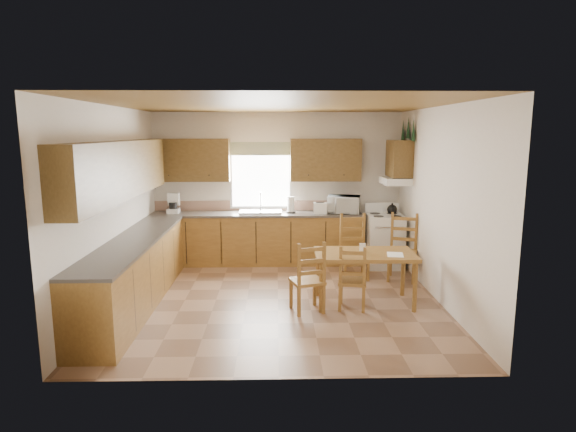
{
  "coord_description": "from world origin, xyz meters",
  "views": [
    {
      "loc": [
        -0.01,
        -6.54,
        2.35
      ],
      "look_at": [
        0.15,
        0.3,
        1.15
      ],
      "focal_mm": 30.0,
      "sensor_mm": 36.0,
      "label": 1
    }
  ],
  "objects_px": {
    "dining_table": "(364,278)",
    "chair_near_left": "(307,276)",
    "microwave": "(344,204)",
    "chair_far_left": "(355,247)",
    "chair_near_right": "(352,277)",
    "stove": "(384,241)",
    "chair_far_right": "(403,248)"
  },
  "relations": [
    {
      "from": "microwave",
      "to": "chair_near_right",
      "type": "bearing_deg",
      "value": -82.26
    },
    {
      "from": "chair_near_left",
      "to": "chair_far_right",
      "type": "distance_m",
      "value": 2.08
    },
    {
      "from": "stove",
      "to": "chair_far_right",
      "type": "bearing_deg",
      "value": -80.14
    },
    {
      "from": "stove",
      "to": "microwave",
      "type": "xyz_separation_m",
      "value": [
        -0.7,
        0.24,
        0.62
      ]
    },
    {
      "from": "chair_far_right",
      "to": "microwave",
      "type": "bearing_deg",
      "value": 147.04
    },
    {
      "from": "chair_near_left",
      "to": "chair_far_right",
      "type": "height_order",
      "value": "chair_far_right"
    },
    {
      "from": "dining_table",
      "to": "chair_near_left",
      "type": "bearing_deg",
      "value": -160.67
    },
    {
      "from": "chair_far_right",
      "to": "chair_near_right",
      "type": "bearing_deg",
      "value": -109.46
    },
    {
      "from": "chair_far_left",
      "to": "chair_far_right",
      "type": "distance_m",
      "value": 0.76
    },
    {
      "from": "chair_far_left",
      "to": "stove",
      "type": "bearing_deg",
      "value": 43.47
    },
    {
      "from": "chair_near_right",
      "to": "chair_far_right",
      "type": "height_order",
      "value": "chair_far_right"
    },
    {
      "from": "stove",
      "to": "chair_near_left",
      "type": "bearing_deg",
      "value": -123.28
    },
    {
      "from": "microwave",
      "to": "chair_near_left",
      "type": "height_order",
      "value": "microwave"
    },
    {
      "from": "dining_table",
      "to": "chair_near_right",
      "type": "xyz_separation_m",
      "value": [
        -0.19,
        -0.19,
        0.07
      ]
    },
    {
      "from": "microwave",
      "to": "chair_far_right",
      "type": "relative_size",
      "value": 0.49
    },
    {
      "from": "microwave",
      "to": "dining_table",
      "type": "relative_size",
      "value": 0.38
    },
    {
      "from": "stove",
      "to": "microwave",
      "type": "distance_m",
      "value": 0.97
    },
    {
      "from": "dining_table",
      "to": "chair_far_right",
      "type": "bearing_deg",
      "value": 53.9
    },
    {
      "from": "dining_table",
      "to": "chair_far_right",
      "type": "relative_size",
      "value": 1.29
    },
    {
      "from": "microwave",
      "to": "chair_far_left",
      "type": "xyz_separation_m",
      "value": [
        0.06,
        -0.93,
        -0.56
      ]
    },
    {
      "from": "dining_table",
      "to": "chair_near_left",
      "type": "relative_size",
      "value": 1.42
    },
    {
      "from": "microwave",
      "to": "chair_near_right",
      "type": "distance_m",
      "value": 2.38
    },
    {
      "from": "stove",
      "to": "chair_far_right",
      "type": "xyz_separation_m",
      "value": [
        0.11,
        -0.79,
        0.07
      ]
    },
    {
      "from": "stove",
      "to": "microwave",
      "type": "bearing_deg",
      "value": 162.62
    },
    {
      "from": "chair_near_right",
      "to": "microwave",
      "type": "bearing_deg",
      "value": -84.14
    },
    {
      "from": "dining_table",
      "to": "chair_far_right",
      "type": "xyz_separation_m",
      "value": [
        0.8,
        1.06,
        0.16
      ]
    },
    {
      "from": "chair_near_right",
      "to": "chair_far_right",
      "type": "xyz_separation_m",
      "value": [
        0.99,
        1.24,
        0.09
      ]
    },
    {
      "from": "microwave",
      "to": "chair_far_left",
      "type": "bearing_deg",
      "value": -74.16
    },
    {
      "from": "dining_table",
      "to": "stove",
      "type": "bearing_deg",
      "value": 70.55
    },
    {
      "from": "microwave",
      "to": "chair_far_left",
      "type": "height_order",
      "value": "microwave"
    },
    {
      "from": "chair_near_left",
      "to": "chair_near_right",
      "type": "bearing_deg",
      "value": 170.82
    },
    {
      "from": "stove",
      "to": "chair_near_left",
      "type": "distance_m",
      "value": 2.59
    }
  ]
}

